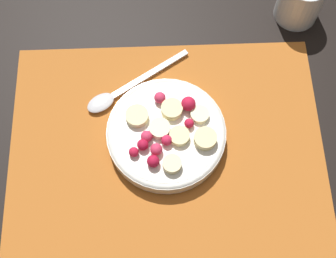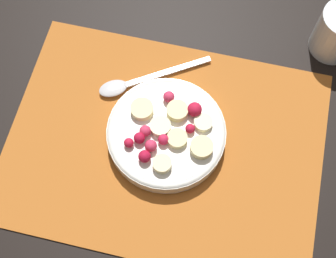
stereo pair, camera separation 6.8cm
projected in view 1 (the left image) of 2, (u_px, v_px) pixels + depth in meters
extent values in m
plane|color=black|center=(167.00, 146.00, 0.71)|extent=(3.00, 3.00, 0.00)
cube|color=#B26023|center=(167.00, 145.00, 0.71)|extent=(0.47, 0.35, 0.01)
cylinder|color=silver|center=(168.00, 135.00, 0.70)|extent=(0.18, 0.18, 0.02)
torus|color=silver|center=(168.00, 132.00, 0.69)|extent=(0.18, 0.18, 0.01)
cylinder|color=white|center=(168.00, 131.00, 0.69)|extent=(0.16, 0.16, 0.00)
cylinder|color=beige|center=(172.00, 164.00, 0.66)|extent=(0.04, 0.04, 0.01)
cylinder|color=beige|center=(179.00, 133.00, 0.68)|extent=(0.04, 0.04, 0.01)
cylinder|color=beige|center=(172.00, 109.00, 0.69)|extent=(0.03, 0.03, 0.01)
cylinder|color=beige|center=(205.00, 139.00, 0.67)|extent=(0.04, 0.04, 0.01)
cylinder|color=#F4EAB7|center=(160.00, 128.00, 0.68)|extent=(0.04, 0.04, 0.01)
cylinder|color=beige|center=(137.00, 116.00, 0.69)|extent=(0.05, 0.05, 0.01)
cylinder|color=#F4EAB7|center=(200.00, 114.00, 0.69)|extent=(0.03, 0.03, 0.01)
sphere|color=red|center=(189.00, 123.00, 0.68)|extent=(0.01, 0.01, 0.01)
sphere|color=#D12347|center=(167.00, 140.00, 0.67)|extent=(0.02, 0.02, 0.02)
sphere|color=red|center=(134.00, 152.00, 0.67)|extent=(0.01, 0.01, 0.01)
sphere|color=#B21433|center=(153.00, 161.00, 0.66)|extent=(0.02, 0.02, 0.02)
sphere|color=#DB3356|center=(156.00, 149.00, 0.67)|extent=(0.02, 0.02, 0.02)
sphere|color=red|center=(188.00, 104.00, 0.69)|extent=(0.02, 0.02, 0.02)
sphere|color=#DB3356|center=(146.00, 134.00, 0.67)|extent=(0.02, 0.02, 0.02)
sphere|color=#DB3356|center=(160.00, 98.00, 0.70)|extent=(0.02, 0.02, 0.02)
sphere|color=#B21433|center=(143.00, 145.00, 0.67)|extent=(0.02, 0.02, 0.02)
cube|color=silver|center=(150.00, 74.00, 0.75)|extent=(0.13, 0.09, 0.00)
ellipsoid|color=silver|center=(101.00, 103.00, 0.73)|extent=(0.05, 0.05, 0.01)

